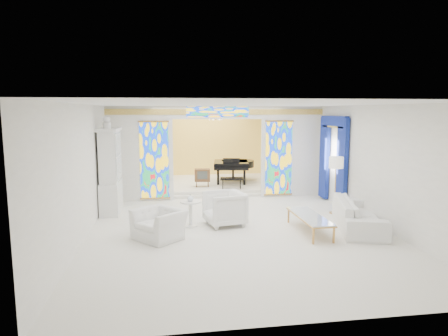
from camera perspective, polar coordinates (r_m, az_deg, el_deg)
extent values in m
plane|color=silver|center=(11.31, 0.42, -6.43)|extent=(12.00, 12.00, 0.00)
cube|color=white|center=(10.95, 0.43, 8.95)|extent=(7.00, 12.00, 0.02)
cube|color=white|center=(16.95, -2.72, 3.58)|extent=(7.00, 0.02, 3.00)
cube|color=white|center=(5.28, 10.64, -6.80)|extent=(7.00, 0.02, 3.00)
cube|color=white|center=(11.04, -17.82, 0.75)|extent=(0.02, 12.00, 3.00)
cube|color=white|center=(12.07, 17.08, 1.38)|extent=(0.02, 12.00, 3.00)
cube|color=white|center=(12.91, -12.02, 1.98)|extent=(2.00, 0.18, 3.00)
cube|color=white|center=(13.55, 9.61, 2.33)|extent=(2.00, 0.18, 3.00)
cube|color=white|center=(12.92, -0.95, 7.94)|extent=(3.00, 0.18, 0.40)
cube|color=silver|center=(12.81, -7.55, 1.14)|extent=(0.12, 0.06, 2.60)
cube|color=silver|center=(13.20, 5.59, 1.38)|extent=(0.12, 0.06, 2.60)
cube|color=silver|center=(12.83, -0.89, 7.27)|extent=(3.24, 0.06, 0.12)
cube|color=#EDD259|center=(12.82, -0.90, 8.03)|extent=(7.00, 0.05, 0.18)
cube|color=gold|center=(12.80, -9.92, 1.08)|extent=(0.90, 0.04, 2.40)
cube|color=gold|center=(13.33, 7.81, 1.41)|extent=(0.90, 0.04, 2.40)
cube|color=gold|center=(12.82, -0.89, 8.03)|extent=(2.00, 0.04, 0.34)
cube|color=silver|center=(15.26, -1.97, -2.26)|extent=(6.80, 3.80, 0.18)
cube|color=#FFCA58|center=(16.83, -2.68, 3.55)|extent=(6.70, 0.10, 2.90)
cylinder|color=#B78440|center=(14.94, -1.20, 7.01)|extent=(0.48, 0.48, 0.30)
cube|color=navy|center=(12.09, 16.52, 0.70)|extent=(0.12, 0.55, 2.60)
cube|color=navy|center=(13.27, 14.16, 1.42)|extent=(0.12, 0.55, 2.60)
cube|color=navy|center=(12.59, 15.49, 6.50)|extent=(0.14, 1.70, 0.30)
cube|color=#E0BF4F|center=(12.60, 15.46, 5.73)|extent=(0.12, 1.50, 0.06)
cube|color=silver|center=(11.76, -15.78, -3.93)|extent=(0.50, 1.40, 0.90)
cube|color=silver|center=(11.58, -16.00, 1.65)|extent=(0.44, 1.30, 1.40)
cube|color=white|center=(11.55, -14.87, 1.68)|extent=(0.01, 1.20, 1.30)
cube|color=silver|center=(11.52, -16.15, 5.31)|extent=(0.56, 1.46, 0.08)
cylinder|color=white|center=(11.17, -16.41, 5.83)|extent=(0.22, 0.22, 0.16)
sphere|color=white|center=(11.17, -16.44, 6.65)|extent=(0.20, 0.20, 0.20)
imported|color=silver|center=(9.13, -9.24, -7.94)|extent=(1.35, 1.36, 0.67)
imported|color=silver|center=(10.05, 0.06, -5.80)|extent=(1.10, 1.08, 0.85)
imported|color=silver|center=(10.33, 18.66, -6.27)|extent=(1.59, 2.58, 0.71)
cylinder|color=silver|center=(9.93, -4.82, -4.84)|extent=(0.62, 0.62, 0.04)
cylinder|color=silver|center=(10.00, -4.80, -6.57)|extent=(0.10, 0.10, 0.60)
cylinder|color=silver|center=(10.08, -4.78, -8.19)|extent=(0.41, 0.41, 0.03)
imported|color=white|center=(9.90, -4.83, -4.24)|extent=(0.21, 0.21, 0.17)
cube|color=white|center=(9.69, 12.11, -6.74)|extent=(0.55, 1.80, 0.04)
cube|color=#B78440|center=(9.70, 12.11, -6.85)|extent=(0.58, 1.83, 0.03)
cube|color=#B78440|center=(8.90, 12.65, -9.46)|extent=(0.04, 0.04, 0.37)
cube|color=#B78440|center=(9.08, 15.42, -9.21)|extent=(0.04, 0.04, 0.37)
cube|color=#B78440|center=(10.44, 9.19, -6.73)|extent=(0.04, 0.04, 0.37)
cube|color=#B78440|center=(10.59, 11.60, -6.58)|extent=(0.04, 0.04, 0.37)
cylinder|color=#B78440|center=(11.68, 15.46, -6.18)|extent=(0.35, 0.35, 0.03)
cylinder|color=#B78440|center=(11.53, 15.60, -2.74)|extent=(0.04, 0.04, 1.46)
cylinder|color=silver|center=(11.42, 15.73, 0.76)|extent=(0.50, 0.50, 0.31)
cube|color=black|center=(15.04, 1.01, 0.49)|extent=(1.45, 1.52, 0.24)
cylinder|color=black|center=(15.35, 1.97, 0.64)|extent=(1.43, 1.43, 0.24)
cube|color=black|center=(14.27, 1.06, -0.07)|extent=(1.20, 0.43, 0.09)
cube|color=white|center=(14.20, 1.06, -0.04)|extent=(1.09, 0.25, 0.03)
cube|color=black|center=(14.55, 1.04, 0.98)|extent=(0.61, 0.12, 0.22)
cube|color=black|center=(13.80, 1.09, -1.53)|extent=(0.82, 0.42, 0.07)
cylinder|color=black|center=(14.50, -0.85, -1.37)|extent=(0.10, 0.10, 0.54)
cylinder|color=black|center=(14.52, 2.93, -1.37)|extent=(0.10, 0.10, 0.54)
cylinder|color=black|center=(15.62, 1.30, -0.68)|extent=(0.10, 0.10, 0.54)
cube|color=brown|center=(14.18, -3.13, -1.02)|extent=(0.57, 0.40, 0.44)
cube|color=#3B413E|center=(14.00, -3.11, -1.03)|extent=(0.35, 0.04, 0.28)
cone|color=brown|center=(14.10, -3.96, -2.38)|extent=(0.03, 0.03, 0.19)
cone|color=brown|center=(14.11, -2.25, -2.35)|extent=(0.03, 0.03, 0.19)
cone|color=brown|center=(14.36, -3.97, -2.18)|extent=(0.03, 0.03, 0.19)
cone|color=brown|center=(14.37, -2.30, -2.16)|extent=(0.03, 0.03, 0.19)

